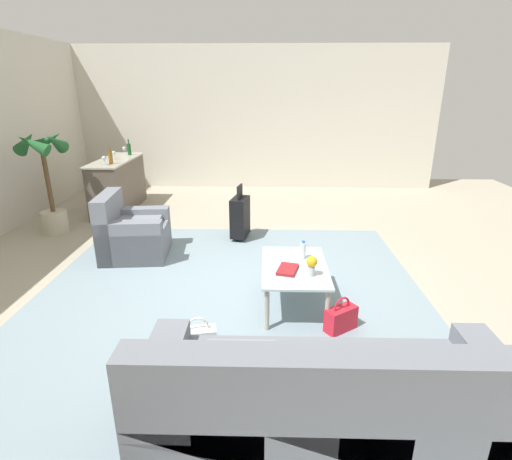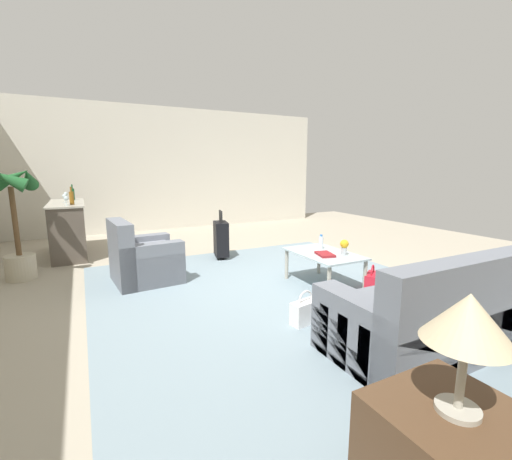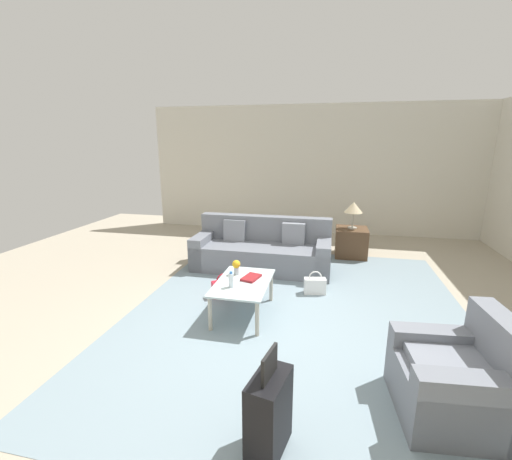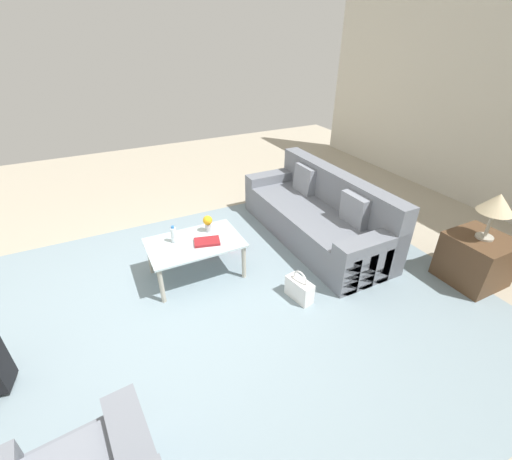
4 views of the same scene
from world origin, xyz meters
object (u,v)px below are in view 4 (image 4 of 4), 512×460
Objects in this scene: coffee_table_book at (207,242)px; handbag_red at (221,239)px; flower_vase at (208,222)px; coffee_table at (195,246)px; water_bottle at (174,235)px; side_table at (475,259)px; handbag_white at (299,289)px; table_lamp at (497,204)px; couch at (319,216)px.

coffee_table_book is 0.79× the size of handbag_red.
handbag_red is (-0.24, -0.27, -0.46)m from flower_vase.
water_bottle reaches higher than coffee_table.
coffee_table is 3.18m from side_table.
side_table is 1.70× the size of handbag_red.
coffee_table is 3.70× the size of coffee_table_book.
coffee_table_book is at bearing -48.09° from handbag_white.
flower_vase is at bearing -58.91° from handbag_white.
water_bottle reaches higher than coffee_table_book.
handbag_red is (2.34, -1.92, -0.84)m from table_lamp.
table_lamp reaches higher than water_bottle.
table_lamp is at bearing 162.65° from handbag_white.
coffee_table is at bearing -46.41° from handbag_white.
handbag_white is (0.95, 0.99, -0.18)m from couch.
table_lamp is at bearing 0.00° from side_table.
water_bottle is 0.72× the size of coffee_table_book.
coffee_table_book is 3.07m from table_lamp.
flower_vase reaches higher than coffee_table_book.
table_lamp is (-3.00, 1.60, 0.42)m from water_bottle.
water_bottle reaches higher than side_table.
flower_vase is at bearing 48.25° from handbag_red.
coffee_table_book is 0.79× the size of handbag_white.
coffee_table_book is at bearing -27.92° from table_lamp.
water_bottle is at bearing -28.07° from table_lamp.
table_lamp is 1.46× the size of handbag_white.
handbag_red is (1.33, -0.32, -0.18)m from couch.
coffee_table is 1.26m from handbag_white.
side_table is 0.69m from table_lamp.
couch is at bearing -57.96° from side_table.
flower_vase is at bearing -32.60° from table_lamp.
flower_vase is 1.30m from handbag_white.
table_lamp reaches higher than coffee_table_book.
handbag_white is at bearing 121.09° from flower_vase.
coffee_table_book reaches higher than handbag_red.
flower_vase is at bearing -173.21° from water_bottle.
coffee_table is 5.13× the size of water_bottle.
water_bottle is (0.20, -0.10, 0.15)m from coffee_table.
handbag_red is (0.38, -1.31, 0.00)m from handbag_white.
flower_vase is at bearing -32.60° from side_table.
coffee_table is at bearing -28.18° from table_lamp.
water_bottle is 1.50m from handbag_white.
couch is 1.89m from side_table.
flower_vase is (1.58, -0.05, 0.28)m from couch.
couch is 8.52× the size of coffee_table_book.
side_table is 2.05m from handbag_white.
coffee_table is 2.00× the size of table_lamp.
table_lamp is at bearing 140.51° from handbag_red.
couch is at bearing -133.87° from handbag_white.
flower_vase is 0.59m from handbag_red.
side_table is at bearing 0.00° from table_lamp.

